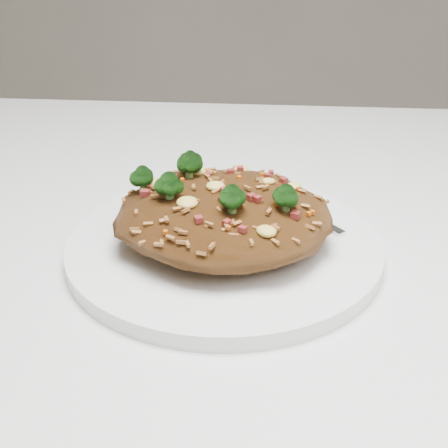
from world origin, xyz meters
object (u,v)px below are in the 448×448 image
(dining_table, at_px, (114,305))
(plate, at_px, (224,246))
(fork, at_px, (288,204))
(fried_rice, at_px, (223,207))

(dining_table, relative_size, plate, 4.44)
(fork, bearing_deg, plate, -77.84)
(fried_rice, distance_m, fork, 0.09)
(dining_table, bearing_deg, plate, -19.88)
(dining_table, bearing_deg, fried_rice, -19.87)
(dining_table, relative_size, fork, 8.94)
(plate, distance_m, fried_rice, 0.04)
(fried_rice, bearing_deg, plate, -20.93)
(plate, bearing_deg, fried_rice, 159.07)
(dining_table, xyz_separation_m, fried_rice, (0.12, -0.04, 0.14))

